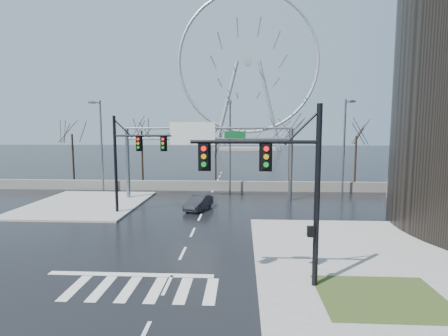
# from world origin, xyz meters

# --- Properties ---
(ground) EXTENTS (260.00, 260.00, 0.00)m
(ground) POSITION_xyz_m (0.00, 0.00, 0.00)
(ground) COLOR black
(ground) RESTS_ON ground
(sidewalk_right_ext) EXTENTS (12.00, 10.00, 0.15)m
(sidewalk_right_ext) POSITION_xyz_m (10.00, 2.00, 0.07)
(sidewalk_right_ext) COLOR gray
(sidewalk_right_ext) RESTS_ON ground
(sidewalk_far) EXTENTS (10.00, 12.00, 0.15)m
(sidewalk_far) POSITION_xyz_m (-11.00, 12.00, 0.07)
(sidewalk_far) COLOR gray
(sidewalk_far) RESTS_ON ground
(grass_strip) EXTENTS (5.00, 4.00, 0.02)m
(grass_strip) POSITION_xyz_m (9.00, -5.00, 0.15)
(grass_strip) COLOR #343E19
(grass_strip) RESTS_ON sidewalk_near
(barrier_wall) EXTENTS (52.00, 0.50, 1.10)m
(barrier_wall) POSITION_xyz_m (0.00, 20.00, 0.55)
(barrier_wall) COLOR slate
(barrier_wall) RESTS_ON ground
(signal_mast_near) EXTENTS (5.52, 0.41, 8.00)m
(signal_mast_near) POSITION_xyz_m (5.14, -4.04, 4.87)
(signal_mast_near) COLOR black
(signal_mast_near) RESTS_ON ground
(signal_mast_far) EXTENTS (4.72, 0.41, 8.00)m
(signal_mast_far) POSITION_xyz_m (-5.87, 8.96, 4.83)
(signal_mast_far) COLOR black
(signal_mast_far) RESTS_ON ground
(sign_gantry) EXTENTS (16.36, 0.40, 7.60)m
(sign_gantry) POSITION_xyz_m (-0.38, 14.96, 5.18)
(sign_gantry) COLOR slate
(sign_gantry) RESTS_ON ground
(streetlight_left) EXTENTS (0.50, 2.55, 10.00)m
(streetlight_left) POSITION_xyz_m (-12.00, 18.16, 5.89)
(streetlight_left) COLOR slate
(streetlight_left) RESTS_ON ground
(streetlight_mid) EXTENTS (0.50, 2.55, 10.00)m
(streetlight_mid) POSITION_xyz_m (2.00, 18.16, 5.89)
(streetlight_mid) COLOR slate
(streetlight_mid) RESTS_ON ground
(streetlight_right) EXTENTS (0.50, 2.55, 10.00)m
(streetlight_right) POSITION_xyz_m (14.00, 18.16, 5.89)
(streetlight_right) COLOR slate
(streetlight_right) RESTS_ON ground
(tree_far_left) EXTENTS (3.50, 3.50, 7.00)m
(tree_far_left) POSITION_xyz_m (-18.00, 24.00, 5.57)
(tree_far_left) COLOR black
(tree_far_left) RESTS_ON ground
(tree_left) EXTENTS (3.75, 3.75, 7.50)m
(tree_left) POSITION_xyz_m (-9.00, 23.50, 5.98)
(tree_left) COLOR black
(tree_left) RESTS_ON ground
(tree_center) EXTENTS (3.25, 3.25, 6.50)m
(tree_center) POSITION_xyz_m (0.00, 24.50, 5.17)
(tree_center) COLOR black
(tree_center) RESTS_ON ground
(tree_right) EXTENTS (3.90, 3.90, 7.80)m
(tree_right) POSITION_xyz_m (9.00, 23.50, 6.22)
(tree_right) COLOR black
(tree_right) RESTS_ON ground
(tree_far_right) EXTENTS (3.40, 3.40, 6.80)m
(tree_far_right) POSITION_xyz_m (17.00, 24.00, 5.41)
(tree_far_right) COLOR black
(tree_far_right) RESTS_ON ground
(ferris_wheel) EXTENTS (45.00, 6.00, 50.91)m
(ferris_wheel) POSITION_xyz_m (5.00, 95.00, 26.13)
(ferris_wheel) COLOR gray
(ferris_wheel) RESTS_ON ground
(car) EXTENTS (2.34, 3.92, 1.22)m
(car) POSITION_xyz_m (-0.42, 10.67, 0.61)
(car) COLOR black
(car) RESTS_ON ground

